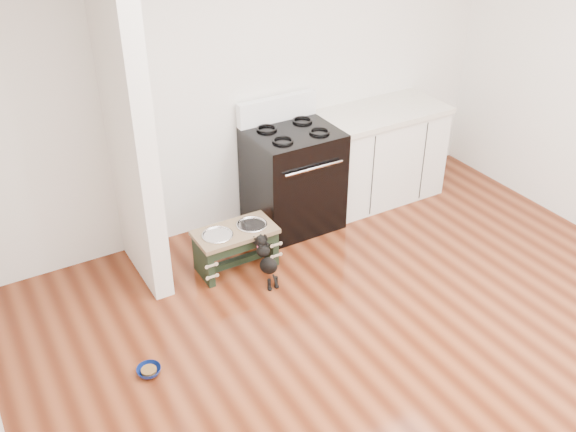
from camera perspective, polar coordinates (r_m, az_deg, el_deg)
name	(u,v)px	position (r m, az deg, el deg)	size (l,w,h in m)	color
ground	(424,380)	(4.51, 12.03, -14.06)	(5.00, 5.00, 0.00)	#481C0C
room_shell	(458,162)	(3.56, 14.87, 4.63)	(5.00, 5.00, 5.00)	silver
partition_wall	(127,120)	(4.81, -14.11, 8.30)	(0.15, 0.80, 2.70)	silver
oven_range	(293,177)	(5.74, 0.41, 3.50)	(0.76, 0.69, 1.14)	black
cabinet_run	(379,154)	(6.27, 8.09, 5.45)	(1.24, 0.64, 0.91)	silver
dog_feeder	(236,241)	(5.26, -4.67, -2.25)	(0.66, 0.35, 0.38)	black
puppy	(266,259)	(5.10, -1.93, -3.88)	(0.12, 0.34, 0.40)	black
floor_bowl	(149,371)	(4.53, -12.26, -13.30)	(0.21, 0.21, 0.05)	navy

